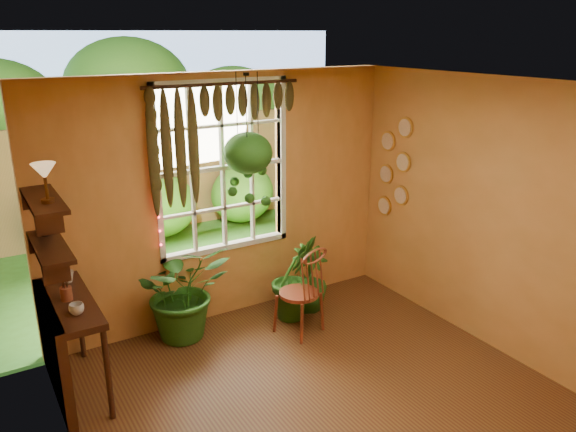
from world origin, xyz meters
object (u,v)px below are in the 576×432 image
Objects in this scene: windsor_chair at (301,304)px; potted_plant_mid at (295,277)px; counter_ledge at (59,339)px; hanging_basket at (248,156)px; potted_plant_left at (183,290)px.

windsor_chair reaches higher than potted_plant_mid.
counter_ledge is 2.50m from hanging_basket.
windsor_chair reaches higher than counter_ledge.
counter_ledge is at bearing -162.44° from potted_plant_left.
potted_plant_mid is 0.70× the size of hanging_basket.
hanging_basket is (0.80, 0.02, 1.32)m from potted_plant_left.
potted_plant_left is at bearing 132.59° from windsor_chair.
potted_plant_mid is (1.21, -0.25, -0.04)m from potted_plant_left.
counter_ledge is at bearing -168.52° from hanging_basket.
potted_plant_mid is (0.12, 0.32, 0.16)m from windsor_chair.
counter_ledge is 2.40m from windsor_chair.
potted_plant_mid is at bearing 3.61° from counter_ledge.
windsor_chair is at bearing -63.46° from hanging_basket.
potted_plant_mid is at bearing -32.72° from hanging_basket.
hanging_basket is at bearing 96.84° from windsor_chair.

